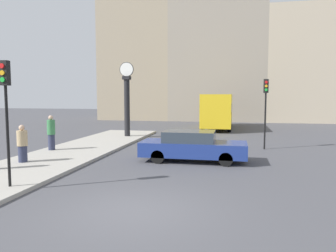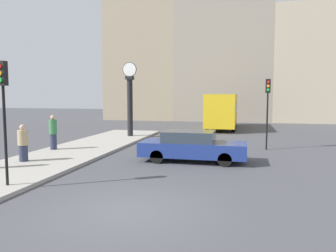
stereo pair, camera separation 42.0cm
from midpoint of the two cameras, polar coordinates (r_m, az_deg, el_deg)
The scene contains 10 objects.
ground_plane at distance 8.92m, azimuth -6.11°, elevation -14.40°, with size 120.00×120.00×0.00m, color #47474C.
sidewalk_corner at distance 18.09m, azimuth -14.83°, elevation -4.18°, with size 3.90×19.66×0.14m, color #A39E93.
building_row at distance 40.13m, azimuth 8.50°, elevation 12.08°, with size 27.70×5.00×16.82m.
sedan_car at distance 14.99m, azimuth 5.00°, elevation -3.52°, with size 4.79×1.80×1.40m.
bus_distant at distance 29.84m, azimuth 9.80°, elevation 2.87°, with size 2.50×7.93×3.10m.
traffic_light_near at distance 11.41m, azimuth -25.81°, elevation 4.52°, with size 0.26×0.24×3.94m.
traffic_light_far at distance 18.90m, azimuth 17.58°, elevation 4.44°, with size 0.26×0.24×3.90m.
street_clock at distance 23.29m, azimuth -6.14°, elevation 4.35°, with size 1.01×0.51×5.19m.
pedestrian_green_hoodie at distance 18.36m, azimuth -18.76°, elevation -1.07°, with size 0.41×0.41×1.83m.
pedestrian_tan_coat at distance 15.53m, azimuth -23.22°, elevation -2.80°, with size 0.44×0.44×1.61m.
Camera 2 is at (2.99, -7.87, 3.01)m, focal length 35.00 mm.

